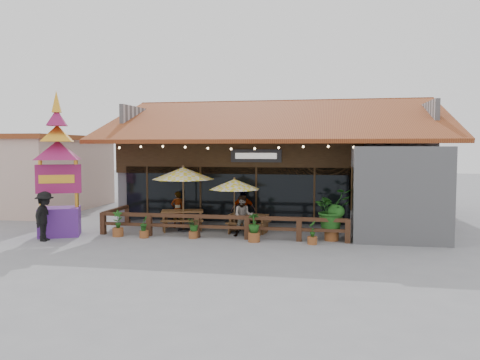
% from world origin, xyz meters
% --- Properties ---
extents(ground, '(100.00, 100.00, 0.00)m').
position_xyz_m(ground, '(0.00, 0.00, 0.00)').
color(ground, gray).
rests_on(ground, ground).
extents(restaurant_building, '(15.50, 14.73, 6.09)m').
position_xyz_m(restaurant_building, '(0.26, 6.61, 2.21)').
color(restaurant_building, '#A6A7AB').
rests_on(restaurant_building, ground).
extents(patio_railing, '(10.00, 2.60, 0.92)m').
position_xyz_m(patio_railing, '(-2.25, -0.27, 0.61)').
color(patio_railing, '#4D2E1B').
rests_on(patio_railing, ground).
extents(neighbor_building, '(8.40, 8.40, 4.22)m').
position_xyz_m(neighbor_building, '(-15.00, 6.00, 2.14)').
color(neighbor_building, beige).
rests_on(neighbor_building, ground).
extents(umbrella_left, '(3.33, 3.33, 2.81)m').
position_xyz_m(umbrella_left, '(-3.48, 0.84, 2.45)').
color(umbrella_left, brown).
rests_on(umbrella_left, ground).
extents(umbrella_right, '(2.77, 2.77, 2.32)m').
position_xyz_m(umbrella_right, '(-1.25, 0.77, 2.03)').
color(umbrella_right, brown).
rests_on(umbrella_right, ground).
extents(picnic_table_left, '(2.12, 1.95, 0.86)m').
position_xyz_m(picnic_table_left, '(-3.59, 1.03, 0.58)').
color(picnic_table_left, brown).
rests_on(picnic_table_left, ground).
extents(picnic_table_right, '(1.78, 1.60, 0.77)m').
position_xyz_m(picnic_table_right, '(-0.69, 0.95, 0.52)').
color(picnic_table_right, brown).
rests_on(picnic_table_right, ground).
extents(thai_sign_tower, '(3.04, 3.04, 6.24)m').
position_xyz_m(thai_sign_tower, '(-8.05, -1.16, 3.30)').
color(thai_sign_tower, '#5A2588').
rests_on(thai_sign_tower, ground).
extents(tropical_plant, '(1.92, 1.88, 2.01)m').
position_xyz_m(tropical_plant, '(2.72, -0.11, 1.15)').
color(tropical_plant, brown).
rests_on(tropical_plant, ground).
extents(diner_a, '(0.71, 0.66, 1.62)m').
position_xyz_m(diner_a, '(-3.98, 1.56, 0.81)').
color(diner_a, '#352311').
rests_on(diner_a, ground).
extents(diner_b, '(0.89, 0.74, 1.66)m').
position_xyz_m(diner_b, '(-0.73, -0.03, 0.83)').
color(diner_b, '#352311').
rests_on(diner_b, ground).
extents(diner_c, '(1.09, 0.62, 1.76)m').
position_xyz_m(diner_c, '(-0.99, 1.43, 0.88)').
color(diner_c, '#352311').
rests_on(diner_c, ground).
extents(pedestrian, '(0.82, 1.29, 1.89)m').
position_xyz_m(pedestrian, '(-8.03, -2.18, 0.95)').
color(pedestrian, black).
rests_on(pedestrian, ground).
extents(planter_a, '(0.45, 0.43, 1.06)m').
position_xyz_m(planter_a, '(-5.69, -0.84, 0.45)').
color(planter_a, brown).
rests_on(planter_a, ground).
extents(planter_b, '(0.36, 0.36, 0.88)m').
position_xyz_m(planter_b, '(-4.55, -0.93, 0.40)').
color(planter_b, brown).
rests_on(planter_b, ground).
extents(planter_c, '(0.57, 0.51, 0.87)m').
position_xyz_m(planter_c, '(-2.62, -0.67, 0.49)').
color(planter_c, brown).
rests_on(planter_c, ground).
extents(planter_d, '(0.54, 0.54, 1.09)m').
position_xyz_m(planter_d, '(-0.16, -0.93, 0.52)').
color(planter_d, brown).
rests_on(planter_d, ground).
extents(planter_e, '(0.36, 0.36, 0.88)m').
position_xyz_m(planter_e, '(2.01, -0.99, 0.37)').
color(planter_e, brown).
rests_on(planter_e, ground).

